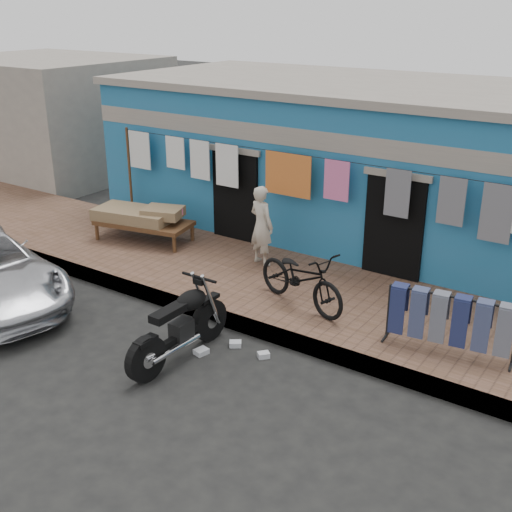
{
  "coord_description": "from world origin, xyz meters",
  "views": [
    {
      "loc": [
        5.36,
        -5.87,
        4.94
      ],
      "look_at": [
        0.0,
        2.0,
        1.15
      ],
      "focal_mm": 45.0,
      "sensor_mm": 36.0,
      "label": 1
    }
  ],
  "objects": [
    {
      "name": "litter_b",
      "position": [
        0.77,
        1.07,
        0.04
      ],
      "size": [
        0.21,
        0.21,
        0.08
      ],
      "primitive_type": "cube",
      "rotation": [
        0.0,
        0.0,
        0.86
      ],
      "color": "silver",
      "rests_on": "ground"
    },
    {
      "name": "sidewalk",
      "position": [
        0.0,
        3.0,
        0.12
      ],
      "size": [
        28.0,
        3.0,
        0.25
      ],
      "primitive_type": "cube",
      "color": "brown",
      "rests_on": "ground"
    },
    {
      "name": "seated_person",
      "position": [
        -0.98,
        3.62,
        1.02
      ],
      "size": [
        0.63,
        0.5,
        1.53
      ],
      "primitive_type": "imported",
      "rotation": [
        0.0,
        0.0,
        2.88
      ],
      "color": "#C1B5A0",
      "rests_on": "sidewalk"
    },
    {
      "name": "motorcycle",
      "position": [
        -0.24,
        0.35,
        0.58
      ],
      "size": [
        0.63,
        1.78,
        1.15
      ],
      "primitive_type": null,
      "rotation": [
        0.0,
        0.0,
        -0.0
      ],
      "color": "black",
      "rests_on": "ground"
    },
    {
      "name": "ground",
      "position": [
        0.0,
        0.0,
        0.0
      ],
      "size": [
        80.0,
        80.0,
        0.0
      ],
      "primitive_type": "plane",
      "color": "black",
      "rests_on": "ground"
    },
    {
      "name": "clothesline",
      "position": [
        -0.41,
        4.25,
        1.81
      ],
      "size": [
        10.06,
        0.06,
        2.1
      ],
      "color": "brown",
      "rests_on": "sidewalk"
    },
    {
      "name": "litter_a",
      "position": [
        0.23,
        1.1,
        0.04
      ],
      "size": [
        0.23,
        0.22,
        0.08
      ],
      "primitive_type": "cube",
      "rotation": [
        0.0,
        0.0,
        0.61
      ],
      "color": "silver",
      "rests_on": "ground"
    },
    {
      "name": "jeans_rack",
      "position": [
        3.07,
        2.39,
        0.7
      ],
      "size": [
        1.97,
        0.83,
        0.9
      ],
      "primitive_type": null,
      "rotation": [
        0.0,
        0.0,
        0.12
      ],
      "color": "black",
      "rests_on": "sidewalk"
    },
    {
      "name": "litter_c",
      "position": [
        -0.06,
        0.63,
        0.04
      ],
      "size": [
        0.2,
        0.23,
        0.08
      ],
      "primitive_type": "cube",
      "rotation": [
        0.0,
        0.0,
        1.35
      ],
      "color": "silver",
      "rests_on": "ground"
    },
    {
      "name": "bicycle",
      "position": [
        0.58,
        2.46,
        0.86
      ],
      "size": [
        1.99,
        1.17,
        1.22
      ],
      "primitive_type": "imported",
      "rotation": [
        0.0,
        0.0,
        1.28
      ],
      "color": "black",
      "rests_on": "sidewalk"
    },
    {
      "name": "neighbor_left",
      "position": [
        -11.0,
        7.0,
        1.7
      ],
      "size": [
        6.0,
        5.0,
        3.4
      ],
      "primitive_type": "cube",
      "color": "#9E9384",
      "rests_on": "ground"
    },
    {
      "name": "building",
      "position": [
        -0.0,
        6.99,
        1.69
      ],
      "size": [
        12.2,
        5.2,
        3.36
      ],
      "color": "#276898",
      "rests_on": "ground"
    },
    {
      "name": "charpoy",
      "position": [
        -3.73,
        3.32,
        0.61
      ],
      "size": [
        2.49,
        1.81,
        0.71
      ],
      "primitive_type": null,
      "rotation": [
        0.0,
        0.0,
        0.2
      ],
      "color": "brown",
      "rests_on": "sidewalk"
    },
    {
      "name": "curb",
      "position": [
        0.0,
        1.55,
        0.12
      ],
      "size": [
        28.0,
        0.1,
        0.25
      ],
      "primitive_type": "cube",
      "color": "gray",
      "rests_on": "ground"
    }
  ]
}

